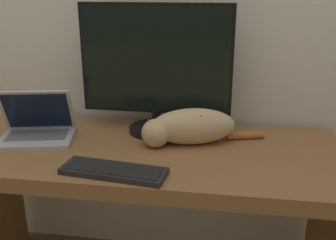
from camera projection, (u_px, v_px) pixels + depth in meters
desk at (145, 180)px, 1.63m from camera, size 1.59×0.65×0.73m
monitor at (156, 69)px, 1.66m from camera, size 0.65×0.24×0.55m
laptop at (37, 130)px, 1.64m from camera, size 0.34×0.28×0.21m
external_keyboard at (114, 171)px, 1.36m from camera, size 0.38×0.16×0.02m
cat at (188, 127)px, 1.59m from camera, size 0.50×0.23×0.15m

